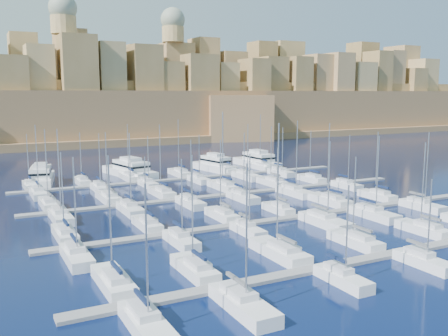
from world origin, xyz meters
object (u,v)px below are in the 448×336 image
sailboat_2 (280,251)px  motor_yacht_c (215,165)px  motor_yacht_d (257,161)px  sailboat_0 (114,281)px  sailboat_4 (423,229)px  motor_yacht_b (130,170)px  motor_yacht_a (41,177)px

sailboat_2 → motor_yacht_c: 72.88m
sailboat_2 → motor_yacht_d: size_ratio=0.97×
sailboat_0 → motor_yacht_d: 92.78m
motor_yacht_c → motor_yacht_d: 14.36m
sailboat_2 → sailboat_0: bearing=-178.8°
sailboat_0 → motor_yacht_d: (60.37, 70.44, 0.97)m
sailboat_4 → motor_yacht_b: sailboat_4 is taller
sailboat_4 → motor_yacht_b: (-24.39, 71.51, 0.98)m
sailboat_2 → motor_yacht_c: (24.16, 68.76, 0.94)m
sailboat_2 → motor_yacht_d: bearing=61.2°
sailboat_2 → motor_yacht_d: 79.86m
sailboat_4 → motor_yacht_a: size_ratio=0.80×
motor_yacht_b → motor_yacht_d: bearing=-1.1°
sailboat_2 → motor_yacht_b: 70.73m
sailboat_2 → motor_yacht_d: sailboat_2 is taller
motor_yacht_a → motor_yacht_c: (44.78, -0.78, 0.00)m
sailboat_0 → sailboat_4: 47.34m
motor_yacht_b → sailboat_2: bearing=-90.9°
motor_yacht_a → motor_yacht_d: bearing=0.4°
sailboat_4 → motor_yacht_c: bearing=91.1°
sailboat_0 → motor_yacht_d: sailboat_0 is taller
motor_yacht_b → motor_yacht_d: (37.42, -0.74, 0.00)m
sailboat_4 → motor_yacht_d: sailboat_4 is taller
motor_yacht_c → sailboat_0: bearing=-123.6°
sailboat_2 → sailboat_4: sailboat_2 is taller
motor_yacht_a → motor_yacht_b: size_ratio=0.87×
sailboat_4 → motor_yacht_d: bearing=79.6°
sailboat_0 → motor_yacht_a: (1.29, 70.00, 0.97)m
sailboat_0 → sailboat_4: (47.34, -0.33, -0.01)m
motor_yacht_c → motor_yacht_a: bearing=179.0°
motor_yacht_c → motor_yacht_d: same height
motor_yacht_b → sailboat_4: bearing=-71.2°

